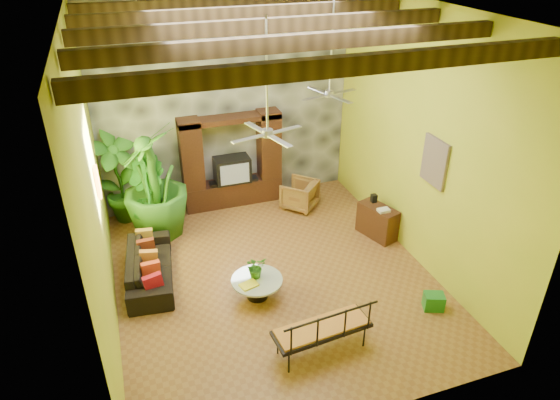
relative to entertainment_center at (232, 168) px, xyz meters
name	(u,v)px	position (x,y,z in m)	size (l,w,h in m)	color
ground	(273,275)	(0.00, -3.14, -0.97)	(7.00, 7.00, 0.00)	brown
ceiling	(271,10)	(0.00, -3.14, 4.03)	(6.00, 7.00, 0.02)	silver
back_wall	(225,102)	(0.00, 0.36, 1.53)	(6.00, 0.02, 5.00)	#B0BF2B
left_wall	(92,187)	(-3.00, -3.14, 1.53)	(0.02, 7.00, 5.00)	#B0BF2B
right_wall	(420,140)	(3.00, -3.14, 1.53)	(0.02, 7.00, 5.00)	#B0BF2B
stone_accent_wall	(226,102)	(0.00, 0.30, 1.53)	(5.98, 0.10, 4.98)	#34353B
ceiling_beams	(271,25)	(0.00, -3.14, 3.81)	(5.95, 5.36, 0.22)	#30210F
entertainment_center	(232,168)	(0.00, 0.00, 0.00)	(2.40, 0.55, 2.30)	black
ceiling_fan_front	(267,121)	(-0.20, -3.54, 2.44)	(1.28, 1.28, 1.86)	#ACACB0
ceiling_fan_back	(330,84)	(1.60, -1.94, 2.44)	(1.28, 1.28, 1.86)	#ACACB0
wall_art_mask	(97,182)	(-2.96, -2.14, 1.13)	(0.06, 0.32, 0.55)	gold
wall_art_painting	(435,162)	(2.96, -3.74, 1.33)	(0.06, 0.70, 0.90)	#26508D
sofa	(150,266)	(-2.30, -2.47, -0.65)	(2.13, 0.83, 0.62)	black
wicker_armchair	(300,194)	(1.48, -0.76, -0.61)	(0.76, 0.78, 0.71)	#905C34
tall_plant_a	(118,176)	(-2.64, 0.01, 0.18)	(1.21, 0.82, 2.29)	#2A6C1C
tall_plant_b	(147,198)	(-2.11, -0.82, -0.04)	(1.01, 0.82, 1.84)	#1A5F19
tall_plant_c	(154,182)	(-1.91, -0.80, 0.30)	(1.42, 1.42, 2.54)	#285F19
coffee_table	(257,285)	(-0.48, -3.65, -0.71)	(0.95, 0.95, 0.40)	black
centerpiece_plant	(256,267)	(-0.47, -3.55, -0.36)	(0.38, 0.33, 0.42)	#2D691B
yellow_tray	(249,285)	(-0.67, -3.78, -0.55)	(0.31, 0.22, 0.03)	#EBF31A
iron_bench	(324,328)	(0.12, -5.35, -0.43)	(1.65, 0.71, 0.57)	black
side_console	(377,221)	(2.65, -2.51, -0.60)	(0.41, 0.91, 0.73)	#3C2013
green_bin	(434,301)	(2.45, -5.01, -0.81)	(0.35, 0.26, 0.31)	#1F7528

